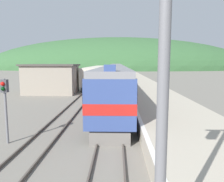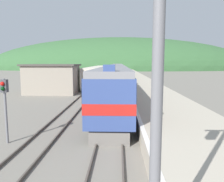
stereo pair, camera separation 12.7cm
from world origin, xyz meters
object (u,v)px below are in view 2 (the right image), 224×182
(carriage_second, at_px, (116,74))
(express_train_lead_car, at_px, (114,86))
(carriage_third, at_px, (117,70))
(signal_post_siding, at_px, (5,97))
(siding_train, at_px, (99,75))

(carriage_second, bearing_deg, express_train_lead_car, -90.00)
(carriage_second, relative_size, carriage_third, 1.00)
(carriage_third, height_order, signal_post_siding, carriage_third)
(express_train_lead_car, height_order, carriage_second, express_train_lead_car)
(express_train_lead_car, distance_m, siding_train, 26.83)
(carriage_second, distance_m, signal_post_siding, 32.73)
(express_train_lead_car, distance_m, carriage_second, 22.66)
(express_train_lead_car, height_order, carriage_third, express_train_lead_car)
(carriage_second, distance_m, carriage_third, 23.74)
(carriage_third, bearing_deg, siding_train, -101.38)
(carriage_second, xyz_separation_m, carriage_third, (0.00, 23.74, 0.00))
(express_train_lead_car, bearing_deg, carriage_third, 90.00)
(express_train_lead_car, bearing_deg, siding_train, 98.57)
(carriage_third, bearing_deg, signal_post_siding, -96.00)
(signal_post_siding, bearing_deg, carriage_third, 84.00)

